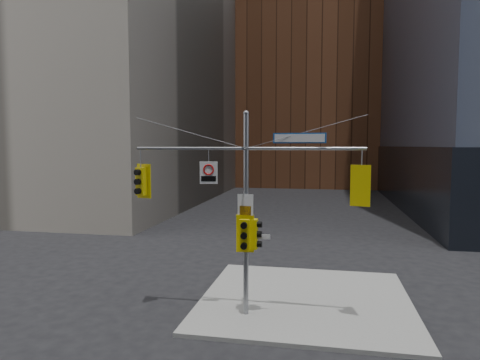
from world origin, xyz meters
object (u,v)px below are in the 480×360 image
at_px(signal_assembly, 246,194).
at_px(traffic_light_pole_side, 255,234).
at_px(traffic_light_west_arm, 141,181).
at_px(traffic_light_pole_front, 245,235).
at_px(street_sign_blade, 299,138).
at_px(regulatory_sign_arm, 209,172).
at_px(traffic_light_east_arm, 361,185).

relative_size(signal_assembly, traffic_light_pole_side, 7.66).
distance_m(traffic_light_west_arm, traffic_light_pole_front, 4.27).
relative_size(traffic_light_west_arm, traffic_light_pole_front, 0.97).
height_order(street_sign_blade, regulatory_sign_arm, street_sign_blade).
bearing_deg(traffic_light_east_arm, regulatory_sign_arm, 13.69).
height_order(signal_assembly, traffic_light_pole_side, signal_assembly).
height_order(traffic_light_east_arm, regulatory_sign_arm, regulatory_sign_arm).
distance_m(signal_assembly, traffic_light_pole_front, 1.39).
xyz_separation_m(traffic_light_pole_side, street_sign_blade, (1.49, -0.00, 3.32)).
distance_m(traffic_light_pole_side, traffic_light_pole_front, 0.43).
bearing_deg(traffic_light_west_arm, regulatory_sign_arm, 13.93).
bearing_deg(traffic_light_pole_side, traffic_light_west_arm, 90.42).
distance_m(traffic_light_pole_side, regulatory_sign_arm, 2.71).
relative_size(traffic_light_west_arm, regulatory_sign_arm, 1.60).
height_order(traffic_light_west_arm, traffic_light_pole_front, traffic_light_west_arm).
distance_m(signal_assembly, traffic_light_east_arm, 3.87).
relative_size(traffic_light_west_arm, traffic_light_east_arm, 0.94).
relative_size(traffic_light_pole_front, regulatory_sign_arm, 1.66).
relative_size(street_sign_blade, regulatory_sign_arm, 2.27).
bearing_deg(traffic_light_pole_front, street_sign_blade, 4.44).
bearing_deg(traffic_light_pole_side, traffic_light_east_arm, -89.59).
bearing_deg(traffic_light_pole_side, street_sign_blade, -89.62).
height_order(traffic_light_east_arm, street_sign_blade, street_sign_blade).
distance_m(traffic_light_east_arm, street_sign_blade, 2.56).
xyz_separation_m(traffic_light_east_arm, regulatory_sign_arm, (-5.18, -0.02, 0.38)).
bearing_deg(signal_assembly, traffic_light_east_arm, 0.01).
relative_size(traffic_light_east_arm, street_sign_blade, 0.76).
bearing_deg(traffic_light_pole_side, traffic_light_pole_front, 130.62).
relative_size(traffic_light_pole_side, street_sign_blade, 0.58).
relative_size(traffic_light_pole_side, regulatory_sign_arm, 1.32).
height_order(traffic_light_west_arm, street_sign_blade, street_sign_blade).
xyz_separation_m(signal_assembly, traffic_light_west_arm, (-3.89, 0.01, 0.38)).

